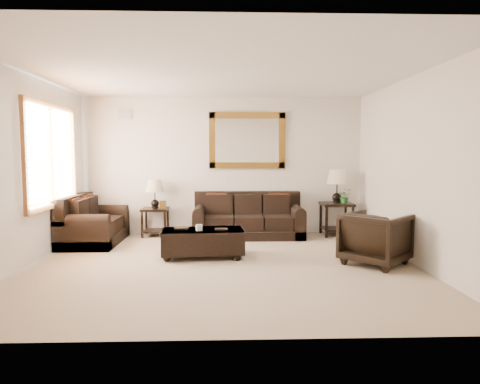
{
  "coord_description": "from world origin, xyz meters",
  "views": [
    {
      "loc": [
        0.06,
        -6.01,
        1.57
      ],
      "look_at": [
        0.28,
        0.6,
        0.99
      ],
      "focal_mm": 32.0,
      "sensor_mm": 36.0,
      "label": 1
    }
  ],
  "objects_px": {
    "coffee_table": "(203,240)",
    "armchair": "(376,236)",
    "end_table_right": "(337,192)",
    "sofa": "(248,221)",
    "end_table_left": "(155,199)",
    "loveseat": "(91,226)"
  },
  "relations": [
    {
      "from": "coffee_table",
      "to": "armchair",
      "type": "bearing_deg",
      "value": -16.44
    },
    {
      "from": "end_table_right",
      "to": "coffee_table",
      "type": "relative_size",
      "value": 0.98
    },
    {
      "from": "sofa",
      "to": "end_table_left",
      "type": "distance_m",
      "value": 1.84
    },
    {
      "from": "loveseat",
      "to": "sofa",
      "type": "bearing_deg",
      "value": -79.78
    },
    {
      "from": "sofa",
      "to": "end_table_left",
      "type": "relative_size",
      "value": 1.89
    },
    {
      "from": "coffee_table",
      "to": "loveseat",
      "type": "bearing_deg",
      "value": 146.71
    },
    {
      "from": "end_table_left",
      "to": "end_table_right",
      "type": "height_order",
      "value": "end_table_right"
    },
    {
      "from": "loveseat",
      "to": "coffee_table",
      "type": "xyz_separation_m",
      "value": [
        2.04,
        -1.11,
        -0.05
      ]
    },
    {
      "from": "sofa",
      "to": "loveseat",
      "type": "distance_m",
      "value": 2.86
    },
    {
      "from": "loveseat",
      "to": "end_table_left",
      "type": "height_order",
      "value": "end_table_left"
    },
    {
      "from": "loveseat",
      "to": "armchair",
      "type": "bearing_deg",
      "value": -109.75
    },
    {
      "from": "coffee_table",
      "to": "armchair",
      "type": "distance_m",
      "value": 2.56
    },
    {
      "from": "end_table_right",
      "to": "loveseat",
      "type": "bearing_deg",
      "value": -172.66
    },
    {
      "from": "end_table_left",
      "to": "end_table_right",
      "type": "bearing_deg",
      "value": -0.68
    },
    {
      "from": "end_table_right",
      "to": "coffee_table",
      "type": "height_order",
      "value": "end_table_right"
    },
    {
      "from": "loveseat",
      "to": "end_table_right",
      "type": "distance_m",
      "value": 4.61
    },
    {
      "from": "end_table_left",
      "to": "loveseat",
      "type": "bearing_deg",
      "value": -148.68
    },
    {
      "from": "sofa",
      "to": "armchair",
      "type": "bearing_deg",
      "value": -51.23
    },
    {
      "from": "loveseat",
      "to": "end_table_left",
      "type": "relative_size",
      "value": 1.38
    },
    {
      "from": "end_table_right",
      "to": "coffee_table",
      "type": "xyz_separation_m",
      "value": [
        -2.51,
        -1.7,
        -0.57
      ]
    },
    {
      "from": "sofa",
      "to": "end_table_left",
      "type": "height_order",
      "value": "end_table_left"
    },
    {
      "from": "loveseat",
      "to": "end_table_left",
      "type": "distance_m",
      "value": 1.27
    }
  ]
}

